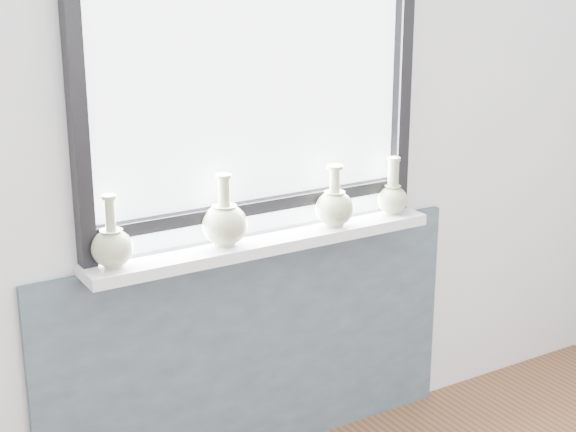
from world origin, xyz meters
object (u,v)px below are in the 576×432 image
vase_b (225,222)px  windowsill (265,242)px  vase_c (334,206)px  vase_a (112,245)px  vase_d (393,196)px

vase_b → windowsill: bearing=0.7°
windowsill → vase_c: size_ratio=5.82×
vase_a → vase_d: (1.12, -0.00, -0.00)m
vase_a → vase_b: 0.40m
windowsill → vase_a: vase_a is taller
vase_b → vase_c: (0.44, -0.02, -0.01)m
vase_a → vase_c: vase_a is taller
vase_a → vase_b: size_ratio=0.95×
vase_d → windowsill: bearing=179.5°
windowsill → vase_b: 0.19m
windowsill → vase_b: bearing=-179.3°
windowsill → vase_c: 0.30m
windowsill → vase_b: size_ratio=5.30×
windowsill → vase_b: (-0.16, -0.00, 0.10)m
vase_a → vase_c: 0.84m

